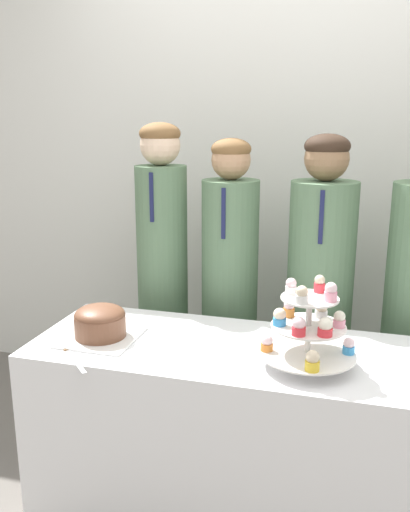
# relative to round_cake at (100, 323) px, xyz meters

# --- Properties ---
(wall_back) EXTENTS (9.00, 0.06, 2.70)m
(wall_back) POSITION_rel_round_cake_xyz_m (0.63, 1.15, 0.58)
(wall_back) COLOR silver
(wall_back) RESTS_ON ground_plane
(table) EXTENTS (1.75, 0.58, 0.70)m
(table) POSITION_rel_round_cake_xyz_m (0.63, 0.06, -0.42)
(table) COLOR white
(table) RESTS_ON ground_plane
(round_cake) EXTENTS (0.28, 0.28, 0.13)m
(round_cake) POSITION_rel_round_cake_xyz_m (0.00, 0.00, 0.00)
(round_cake) COLOR white
(round_cake) RESTS_ON table
(cake_knife) EXTENTS (0.22, 0.22, 0.01)m
(cake_knife) POSITION_rel_round_cake_xyz_m (-0.06, -0.15, -0.06)
(cake_knife) COLOR silver
(cake_knife) RESTS_ON table
(cupcake_stand) EXTENTS (0.33, 0.33, 0.31)m
(cupcake_stand) POSITION_rel_round_cake_xyz_m (0.78, -0.03, 0.08)
(cupcake_stand) COLOR silver
(cupcake_stand) RESTS_ON table
(student_0) EXTENTS (0.24, 0.25, 1.50)m
(student_0) POSITION_rel_round_cake_xyz_m (0.03, 0.61, -0.02)
(student_0) COLOR #567556
(student_0) RESTS_ON ground_plane
(student_1) EXTENTS (0.26, 0.27, 1.43)m
(student_1) POSITION_rel_round_cake_xyz_m (0.36, 0.61, -0.07)
(student_1) COLOR #567556
(student_1) RESTS_ON ground_plane
(student_2) EXTENTS (0.29, 0.30, 1.46)m
(student_2) POSITION_rel_round_cake_xyz_m (0.77, 0.61, -0.07)
(student_2) COLOR #567556
(student_2) RESTS_ON ground_plane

